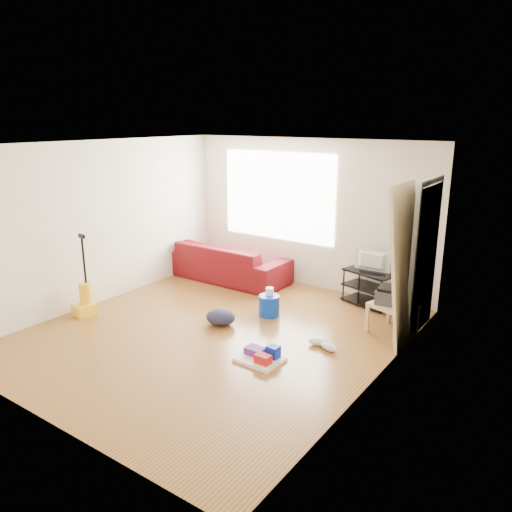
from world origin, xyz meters
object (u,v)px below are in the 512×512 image
Objects in this scene: side_table at (393,308)px; vacuum at (85,300)px; bucket at (269,315)px; cleaning_tray at (261,357)px; backpack at (221,325)px; sofa at (228,279)px; tv_stand at (369,287)px.

side_table is 4.41m from vacuum.
side_table is 1.79m from bucket.
vacuum reaches higher than side_table.
cleaning_tray reaches higher than backpack.
side_table is 2.37m from backpack.
cleaning_tray is at bearing 135.36° from sofa.
sofa reaches higher than bucket.
tv_stand is at bearing 83.08° from cleaning_tray.
vacuum is (-3.95, -1.96, -0.13)m from side_table.
bucket is (-1.02, -1.28, -0.28)m from tv_stand.
tv_stand is 1.08m from side_table.
sofa is 2.63m from vacuum.
backpack is 2.08m from vacuum.
side_table is 1.97m from cleaning_tray.
vacuum reaches higher than backpack.
side_table is at bearing 35.75° from vacuum.
cleaning_tray is 1.22m from backpack.
sofa is at bearing 103.72° from backpack.
tv_stand is at bearing 49.83° from vacuum.
vacuum is (-2.97, -0.27, 0.17)m from cleaning_tray.
backpack is at bearing -151.44° from side_table.
backpack is 0.34× the size of vacuum.
sofa is 1.86m from bucket.
side_table is 2.09× the size of bucket.
cleaning_tray is at bearing -120.17° from side_table.
tv_stand is 2.55m from cleaning_tray.
side_table reaches higher than backpack.
tv_stand is 1.36× the size of side_table.
cleaning_tray is at bearing -60.16° from bucket.
bucket is 0.25× the size of vacuum.
sofa is at bearing 135.36° from cleaning_tray.
tv_stand is at bearing 51.30° from bucket.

